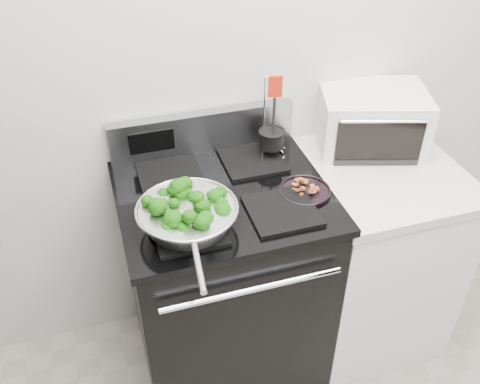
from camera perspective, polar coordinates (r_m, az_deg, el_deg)
name	(u,v)px	position (r m, az deg, el deg)	size (l,w,h in m)	color
back_wall	(272,48)	(2.17, 3.40, 15.08)	(4.00, 0.02, 2.70)	silver
gas_range	(225,279)	(2.31, -1.60, -9.24)	(0.79, 0.69, 1.13)	black
counter	(369,251)	(2.54, 13.56, -6.17)	(0.62, 0.68, 0.92)	white
skillet	(188,215)	(1.82, -5.61, -2.48)	(0.35, 0.56, 0.08)	silver
broccoli_pile	(187,210)	(1.81, -5.66, -1.95)	(0.28, 0.28, 0.10)	black
bacon_plate	(305,189)	(2.01, 6.94, 0.37)	(0.19, 0.19, 0.04)	black
utensil_holder	(271,143)	(2.17, 3.36, 5.26)	(0.12, 0.12, 0.37)	silver
toaster_oven	(371,119)	(2.34, 13.85, 7.55)	(0.51, 0.44, 0.25)	white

